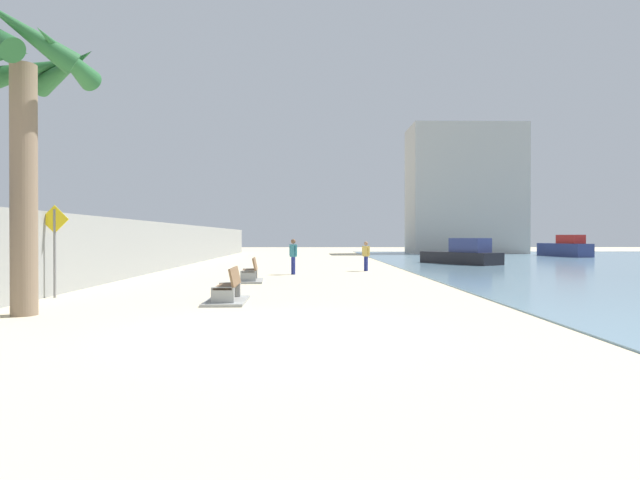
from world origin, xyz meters
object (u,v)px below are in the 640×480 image
Objects in this scene: bench_far at (250,276)px; person_standing at (293,254)px; person_walking at (366,254)px; bench_near at (228,294)px; palm_tree at (22,94)px; boat_far_left at (565,248)px; pedestrian_sign at (55,240)px; boat_distant at (463,255)px.

person_standing is at bearing 67.50° from bench_far.
bench_near is at bearing -112.16° from person_walking.
palm_tree is at bearing -152.91° from bench_near.
bench_far is at bearing -130.36° from person_walking.
person_standing is at bearing -147.30° from person_walking.
person_walking is at bearing -136.85° from boat_far_left.
bench_far is at bearing -112.50° from person_standing.
bench_near is 5.70m from pedestrian_sign.
bench_near is 40.77m from boat_far_left.
pedestrian_sign is at bearing -132.14° from person_walking.
bench_far is at bearing -135.34° from boat_far_left.
boat_distant is 0.94× the size of boat_far_left.
bench_far is at bearing -134.50° from boat_distant.
person_walking is at bearing 67.84° from bench_near.
boat_far_left is (13.08, 12.56, 0.14)m from boat_distant.
person_walking is 0.28× the size of boat_distant.
pedestrian_sign is (-5.36, 1.20, 1.49)m from bench_near.
person_walking is at bearing 49.64° from bench_far.
bench_far is 7.64m from pedestrian_sign.
boat_distant is 2.03× the size of pedestrian_sign.
pedestrian_sign is (-6.85, -9.33, 0.72)m from person_standing.
palm_tree is 6.99m from bench_near.
pedestrian_sign is (-0.96, 3.45, -3.44)m from palm_tree.
boat_far_left reaches higher than bench_near.
person_walking is 0.92× the size of person_standing.
bench_near is 0.35× the size of boat_far_left.
palm_tree is 4.18× the size of person_standing.
pedestrian_sign is at bearing -126.30° from person_standing.
bench_far is 0.36× the size of boat_far_left.
bench_far is at bearing 64.24° from palm_tree.
pedestrian_sign is (-30.80, -30.66, 0.93)m from boat_far_left.
person_walking is (5.28, 12.96, 0.67)m from bench_near.
boat_far_left is (20.16, 18.90, -0.11)m from person_walking.
palm_tree is 4.97m from pedestrian_sign.
bench_near is 0.98× the size of bench_far.
boat_far_left reaches higher than bench_far.
palm_tree is 2.59× the size of pedestrian_sign.
palm_tree is 3.39× the size of bench_near.
boat_far_left is (23.95, 21.33, -0.21)m from person_standing.
pedestrian_sign reaches higher than bench_far.
palm_tree is 1.20× the size of boat_far_left.
person_walking is at bearing 32.70° from person_standing.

